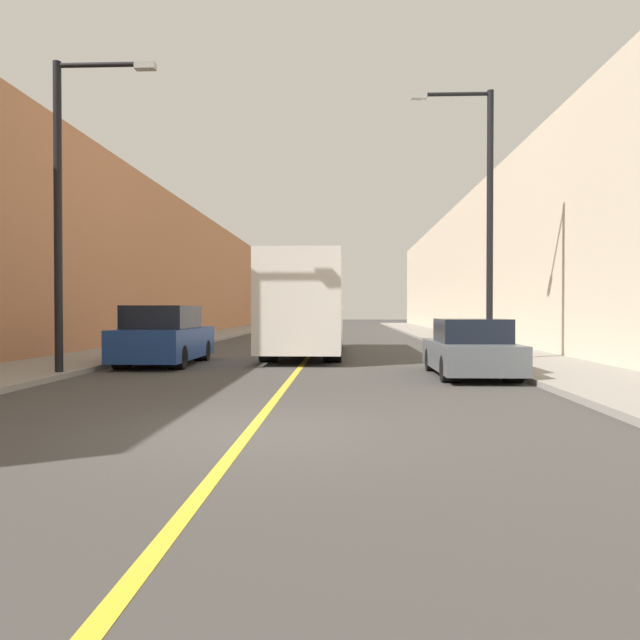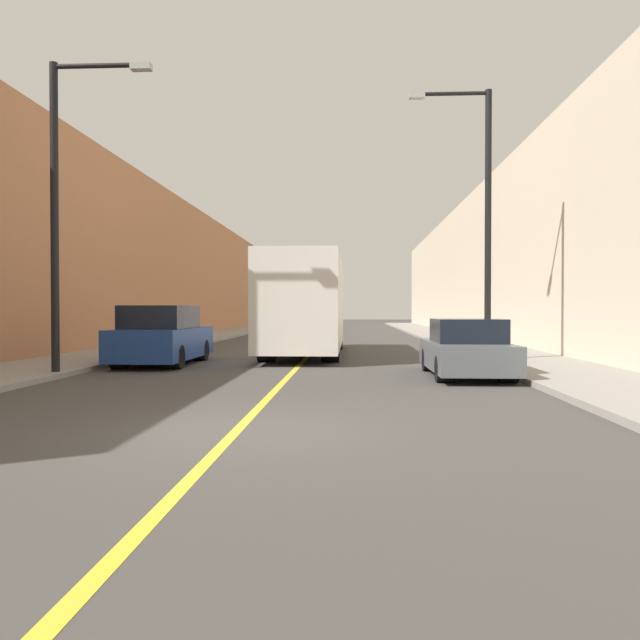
# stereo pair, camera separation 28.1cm
# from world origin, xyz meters

# --- Properties ---
(ground_plane) EXTENTS (200.00, 200.00, 0.00)m
(ground_plane) POSITION_xyz_m (0.00, 0.00, 0.00)
(ground_plane) COLOR #3F3D3A
(sidewalk_left) EXTENTS (3.16, 72.00, 0.14)m
(sidewalk_left) POSITION_xyz_m (-7.04, 30.00, 0.07)
(sidewalk_left) COLOR gray
(sidewalk_left) RESTS_ON ground
(sidewalk_right) EXTENTS (3.16, 72.00, 0.14)m
(sidewalk_right) POSITION_xyz_m (7.04, 30.00, 0.07)
(sidewalk_right) COLOR gray
(sidewalk_right) RESTS_ON ground
(building_row_left) EXTENTS (4.00, 72.00, 8.36)m
(building_row_left) POSITION_xyz_m (-10.62, 30.00, 4.18)
(building_row_left) COLOR #B2724C
(building_row_left) RESTS_ON ground
(building_row_right) EXTENTS (4.00, 72.00, 8.62)m
(building_row_right) POSITION_xyz_m (10.62, 30.00, 4.31)
(building_row_right) COLOR beige
(building_row_right) RESTS_ON ground
(road_center_line) EXTENTS (0.16, 72.00, 0.01)m
(road_center_line) POSITION_xyz_m (0.00, 30.00, 0.00)
(road_center_line) COLOR gold
(road_center_line) RESTS_ON ground
(bus) EXTENTS (2.60, 10.25, 3.51)m
(bus) POSITION_xyz_m (-0.12, 14.54, 1.88)
(bus) COLOR silver
(bus) RESTS_ON ground
(parked_suv_left) EXTENTS (2.01, 4.82, 1.79)m
(parked_suv_left) POSITION_xyz_m (-4.20, 10.25, 0.84)
(parked_suv_left) COLOR navy
(parked_suv_left) RESTS_ON ground
(car_right_near) EXTENTS (1.83, 4.32, 1.45)m
(car_right_near) POSITION_xyz_m (4.43, 7.24, 0.66)
(car_right_near) COLOR #51565B
(car_right_near) RESTS_ON ground
(street_lamp_left) EXTENTS (2.54, 0.24, 7.62)m
(street_lamp_left) POSITION_xyz_m (-5.54, 6.62, 4.47)
(street_lamp_left) COLOR black
(street_lamp_left) RESTS_ON sidewalk_left
(street_lamp_right) EXTENTS (2.54, 0.24, 8.28)m
(street_lamp_right) POSITION_xyz_m (5.56, 11.00, 4.81)
(street_lamp_right) COLOR black
(street_lamp_right) RESTS_ON sidewalk_right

